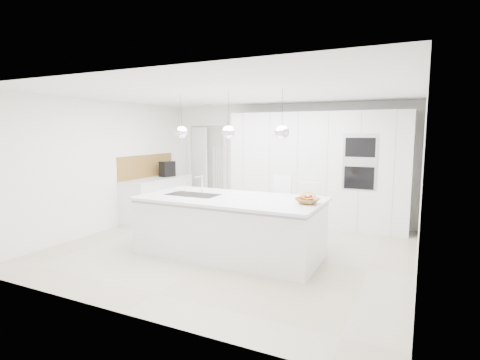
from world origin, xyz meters
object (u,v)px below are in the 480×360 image
at_px(espresso_machine, 167,169).
at_px(bar_stool_right, 308,215).
at_px(bar_stool_left, 280,211).
at_px(island_base, 229,228).
at_px(fruit_bowl, 308,201).

relative_size(espresso_machine, bar_stool_right, 0.33).
height_order(espresso_machine, bar_stool_left, espresso_machine).
height_order(island_base, bar_stool_right, bar_stool_right).
bearing_deg(island_base, bar_stool_left, 59.64).
bearing_deg(island_base, espresso_machine, 144.18).
distance_m(island_base, fruit_bowl, 1.32).
bearing_deg(fruit_bowl, espresso_machine, 154.91).
relative_size(bar_stool_left, bar_stool_right, 1.10).
bearing_deg(espresso_machine, bar_stool_left, -5.31).
distance_m(island_base, bar_stool_left, 1.03).
bearing_deg(espresso_machine, bar_stool_right, -1.43).
xyz_separation_m(fruit_bowl, bar_stool_left, (-0.71, 0.81, -0.36)).
bearing_deg(bar_stool_left, fruit_bowl, -33.43).
relative_size(island_base, bar_stool_right, 2.66).
distance_m(fruit_bowl, bar_stool_right, 1.03).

